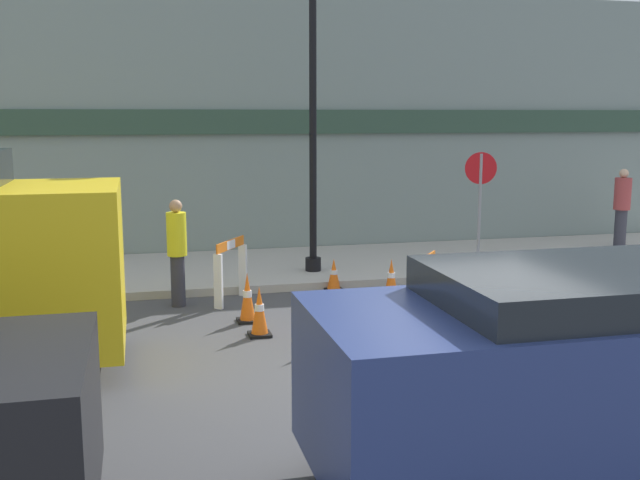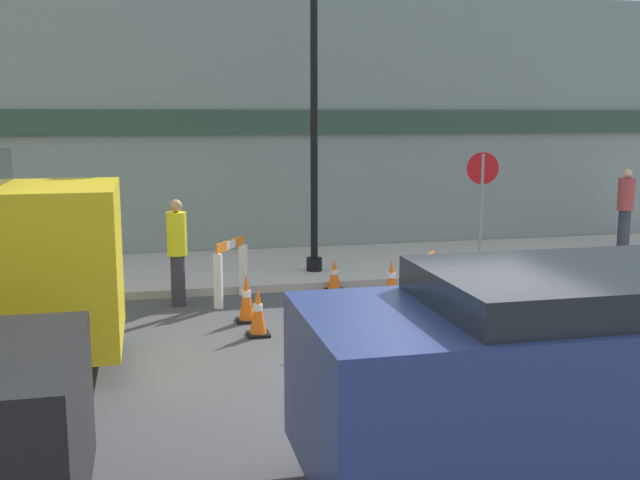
% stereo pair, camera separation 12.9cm
% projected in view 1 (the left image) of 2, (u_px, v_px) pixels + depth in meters
% --- Properties ---
extents(ground_plane, '(60.00, 60.00, 0.00)m').
position_uv_depth(ground_plane, '(462.00, 376.00, 8.53)').
color(ground_plane, '#424244').
extents(sidewalk_slab, '(18.00, 3.46, 0.14)m').
position_uv_depth(sidewalk_slab, '(328.00, 265.00, 14.49)').
color(sidewalk_slab, '#ADA89E').
rests_on(sidewalk_slab, ground_plane).
extents(storefront_facade, '(18.00, 0.22, 5.50)m').
position_uv_depth(storefront_facade, '(307.00, 124.00, 15.77)').
color(storefront_facade, gray).
rests_on(storefront_facade, ground_plane).
extents(streetlamp_post, '(0.44, 0.44, 6.17)m').
position_uv_depth(streetlamp_post, '(313.00, 51.00, 13.00)').
color(streetlamp_post, black).
rests_on(streetlamp_post, sidewalk_slab).
extents(stop_sign, '(0.59, 0.15, 2.12)m').
position_uv_depth(stop_sign, '(480.00, 189.00, 14.03)').
color(stop_sign, gray).
rests_on(stop_sign, sidewalk_slab).
extents(barricade_0, '(0.62, 0.88, 1.01)m').
position_uv_depth(barricade_0, '(231.00, 268.00, 11.82)').
color(barricade_0, white).
rests_on(barricade_0, ground_plane).
extents(barricade_1, '(0.55, 0.65, 1.01)m').
position_uv_depth(barricade_1, '(427.00, 288.00, 10.57)').
color(barricade_1, white).
rests_on(barricade_1, ground_plane).
extents(traffic_cone_0, '(0.30, 0.30, 0.72)m').
position_uv_depth(traffic_cone_0, '(247.00, 298.00, 10.71)').
color(traffic_cone_0, black).
rests_on(traffic_cone_0, ground_plane).
extents(traffic_cone_1, '(0.30, 0.30, 0.69)m').
position_uv_depth(traffic_cone_1, '(259.00, 312.00, 10.03)').
color(traffic_cone_1, black).
rests_on(traffic_cone_1, ground_plane).
extents(traffic_cone_2, '(0.30, 0.30, 0.63)m').
position_uv_depth(traffic_cone_2, '(391.00, 279.00, 12.19)').
color(traffic_cone_2, black).
rests_on(traffic_cone_2, ground_plane).
extents(traffic_cone_3, '(0.30, 0.30, 0.56)m').
position_uv_depth(traffic_cone_3, '(334.00, 275.00, 12.62)').
color(traffic_cone_3, black).
rests_on(traffic_cone_3, ground_plane).
extents(traffic_cone_4, '(0.30, 0.30, 0.74)m').
position_uv_depth(traffic_cone_4, '(327.00, 320.00, 9.51)').
color(traffic_cone_4, black).
rests_on(traffic_cone_4, ground_plane).
extents(person_worker, '(0.39, 0.39, 1.67)m').
position_uv_depth(person_worker, '(177.00, 249.00, 11.51)').
color(person_worker, '#33333D').
rests_on(person_worker, ground_plane).
extents(person_pedestrian, '(0.44, 0.44, 1.68)m').
position_uv_depth(person_pedestrian, '(622.00, 205.00, 15.93)').
color(person_pedestrian, '#33333D').
rests_on(person_pedestrian, sidewalk_slab).
extents(parked_car_1, '(4.33, 1.97, 1.79)m').
position_uv_depth(parked_car_1, '(585.00, 366.00, 5.86)').
color(parked_car_1, navy).
rests_on(parked_car_1, ground_plane).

